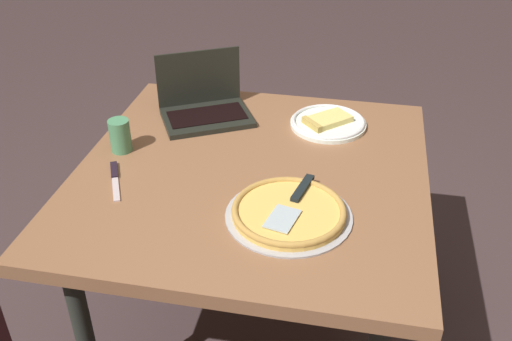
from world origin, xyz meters
TOP-DOWN VIEW (x-y plane):
  - ground_plane at (0.00, 0.00)m, footprint 12.00×12.00m
  - dining_table at (0.00, 0.00)m, footprint 1.05×1.07m
  - laptop at (-0.23, 0.31)m, footprint 0.37×0.33m
  - pizza_plate at (0.20, 0.32)m, footprint 0.26×0.26m
  - pizza_tray at (0.15, -0.21)m, footprint 0.34×0.34m
  - table_knife at (-0.39, -0.13)m, footprint 0.10×0.19m
  - drink_cup at (-0.43, 0.03)m, footprint 0.07×0.07m

SIDE VIEW (x-z plane):
  - ground_plane at x=0.00m, z-range 0.00..0.00m
  - dining_table at x=0.00m, z-range 0.28..0.99m
  - table_knife at x=-0.39m, z-range 0.70..0.71m
  - pizza_plate at x=0.20m, z-range 0.70..0.74m
  - pizza_tray at x=0.15m, z-range 0.70..0.74m
  - laptop at x=-0.23m, z-range 0.64..0.86m
  - drink_cup at x=-0.43m, z-range 0.71..0.81m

